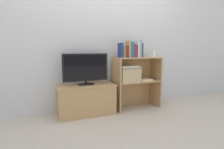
{
  "coord_description": "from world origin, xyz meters",
  "views": [
    {
      "loc": [
        -1.0,
        -2.29,
        0.94
      ],
      "look_at": [
        0.0,
        0.17,
        0.58
      ],
      "focal_mm": 28.0,
      "sensor_mm": 36.0,
      "label": 1
    }
  ],
  "objects_px": {
    "book_olive": "(123,52)",
    "book_maroon": "(126,52)",
    "book_navy": "(120,50)",
    "magazine_stack": "(144,80)",
    "book_skyblue": "(139,49)",
    "storage_basket_left": "(128,74)",
    "book_plum": "(133,51)",
    "tv": "(86,68)",
    "book_ivory": "(137,49)",
    "book_charcoal": "(140,50)",
    "book_teal": "(131,50)",
    "tv_stand": "(86,99)",
    "book_tan": "(128,49)",
    "laptop": "(128,66)",
    "book_crimson": "(135,51)",
    "baby_monitor": "(154,54)"
  },
  "relations": [
    {
      "from": "book_plum",
      "to": "book_charcoal",
      "type": "bearing_deg",
      "value": -0.0
    },
    {
      "from": "tv",
      "to": "book_crimson",
      "type": "bearing_deg",
      "value": -6.47
    },
    {
      "from": "magazine_stack",
      "to": "book_tan",
      "type": "bearing_deg",
      "value": -176.63
    },
    {
      "from": "tv_stand",
      "to": "book_ivory",
      "type": "height_order",
      "value": "book_ivory"
    },
    {
      "from": "book_tan",
      "to": "laptop",
      "type": "xyz_separation_m",
      "value": [
        0.03,
        0.05,
        -0.27
      ]
    },
    {
      "from": "book_navy",
      "to": "book_skyblue",
      "type": "xyz_separation_m",
      "value": [
        0.31,
        0.0,
        0.02
      ]
    },
    {
      "from": "book_skyblue",
      "to": "storage_basket_left",
      "type": "xyz_separation_m",
      "value": [
        -0.16,
        0.05,
        -0.39
      ]
    },
    {
      "from": "book_teal",
      "to": "laptop",
      "type": "height_order",
      "value": "book_teal"
    },
    {
      "from": "book_crimson",
      "to": "book_charcoal",
      "type": "bearing_deg",
      "value": -0.0
    },
    {
      "from": "book_tan",
      "to": "book_plum",
      "type": "xyz_separation_m",
      "value": [
        0.08,
        0.0,
        -0.03
      ]
    },
    {
      "from": "storage_basket_left",
      "to": "book_olive",
      "type": "bearing_deg",
      "value": -156.52
    },
    {
      "from": "storage_basket_left",
      "to": "magazine_stack",
      "type": "height_order",
      "value": "storage_basket_left"
    },
    {
      "from": "book_olive",
      "to": "book_teal",
      "type": "relative_size",
      "value": 0.74
    },
    {
      "from": "book_crimson",
      "to": "magazine_stack",
      "type": "height_order",
      "value": "book_crimson"
    },
    {
      "from": "tv",
      "to": "book_ivory",
      "type": "distance_m",
      "value": 0.84
    },
    {
      "from": "tv",
      "to": "storage_basket_left",
      "type": "distance_m",
      "value": 0.68
    },
    {
      "from": "book_tan",
      "to": "magazine_stack",
      "type": "xyz_separation_m",
      "value": [
        0.31,
        0.02,
        -0.49
      ]
    },
    {
      "from": "book_navy",
      "to": "book_charcoal",
      "type": "xyz_separation_m",
      "value": [
        0.34,
        -0.0,
        0.0
      ]
    },
    {
      "from": "book_skyblue",
      "to": "baby_monitor",
      "type": "relative_size",
      "value": 2.04
    },
    {
      "from": "book_olive",
      "to": "book_teal",
      "type": "height_order",
      "value": "book_teal"
    },
    {
      "from": "magazine_stack",
      "to": "book_crimson",
      "type": "bearing_deg",
      "value": -174.58
    },
    {
      "from": "tv_stand",
      "to": "book_maroon",
      "type": "height_order",
      "value": "book_maroon"
    },
    {
      "from": "book_teal",
      "to": "laptop",
      "type": "relative_size",
      "value": 0.77
    },
    {
      "from": "book_olive",
      "to": "tv",
      "type": "bearing_deg",
      "value": 171.22
    },
    {
      "from": "book_olive",
      "to": "book_charcoal",
      "type": "height_order",
      "value": "book_charcoal"
    },
    {
      "from": "tv_stand",
      "to": "tv",
      "type": "xyz_separation_m",
      "value": [
        0.0,
        -0.0,
        0.47
      ]
    },
    {
      "from": "tv",
      "to": "book_plum",
      "type": "bearing_deg",
      "value": -6.76
    },
    {
      "from": "book_teal",
      "to": "tv_stand",
      "type": "bearing_deg",
      "value": 172.7
    },
    {
      "from": "book_maroon",
      "to": "laptop",
      "type": "xyz_separation_m",
      "value": [
        0.07,
        0.05,
        -0.23
      ]
    },
    {
      "from": "magazine_stack",
      "to": "book_ivory",
      "type": "bearing_deg",
      "value": -173.54
    },
    {
      "from": "baby_monitor",
      "to": "book_navy",
      "type": "bearing_deg",
      "value": -174.41
    },
    {
      "from": "baby_monitor",
      "to": "book_olive",
      "type": "bearing_deg",
      "value": -174.01
    },
    {
      "from": "tv",
      "to": "baby_monitor",
      "type": "xyz_separation_m",
      "value": [
        1.16,
        -0.02,
        0.2
      ]
    },
    {
      "from": "laptop",
      "to": "book_plum",
      "type": "bearing_deg",
      "value": -39.28
    },
    {
      "from": "book_navy",
      "to": "laptop",
      "type": "xyz_separation_m",
      "value": [
        0.15,
        0.05,
        -0.25
      ]
    },
    {
      "from": "book_ivory",
      "to": "laptop",
      "type": "bearing_deg",
      "value": 158.69
    },
    {
      "from": "book_charcoal",
      "to": "laptop",
      "type": "relative_size",
      "value": 0.7
    },
    {
      "from": "book_olive",
      "to": "book_crimson",
      "type": "relative_size",
      "value": 0.95
    },
    {
      "from": "tv_stand",
      "to": "book_teal",
      "type": "bearing_deg",
      "value": -7.3
    },
    {
      "from": "book_ivory",
      "to": "laptop",
      "type": "height_order",
      "value": "book_ivory"
    },
    {
      "from": "book_navy",
      "to": "magazine_stack",
      "type": "bearing_deg",
      "value": 2.38
    },
    {
      "from": "book_olive",
      "to": "book_skyblue",
      "type": "relative_size",
      "value": 0.68
    },
    {
      "from": "book_plum",
      "to": "book_skyblue",
      "type": "relative_size",
      "value": 0.78
    },
    {
      "from": "book_olive",
      "to": "book_maroon",
      "type": "relative_size",
      "value": 1.03
    },
    {
      "from": "book_skyblue",
      "to": "magazine_stack",
      "type": "relative_size",
      "value": 1.16
    },
    {
      "from": "book_navy",
      "to": "book_plum",
      "type": "xyz_separation_m",
      "value": [
        0.21,
        0.0,
        -0.01
      ]
    },
    {
      "from": "book_teal",
      "to": "book_skyblue",
      "type": "bearing_deg",
      "value": 0.0
    },
    {
      "from": "book_skyblue",
      "to": "storage_basket_left",
      "type": "height_order",
      "value": "book_skyblue"
    },
    {
      "from": "tv_stand",
      "to": "baby_monitor",
      "type": "height_order",
      "value": "baby_monitor"
    },
    {
      "from": "book_crimson",
      "to": "book_charcoal",
      "type": "relative_size",
      "value": 0.86
    }
  ]
}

